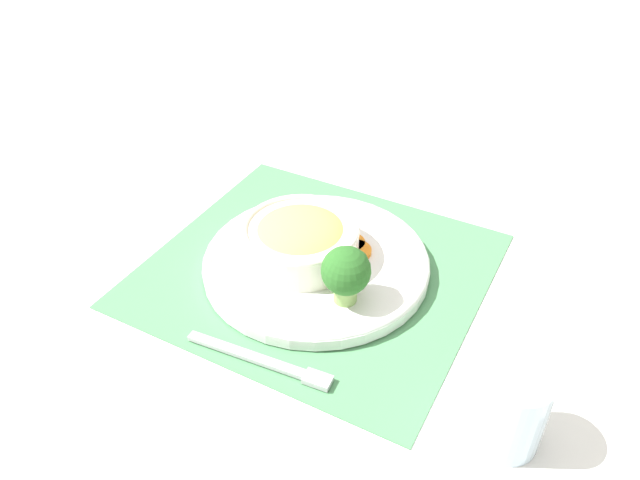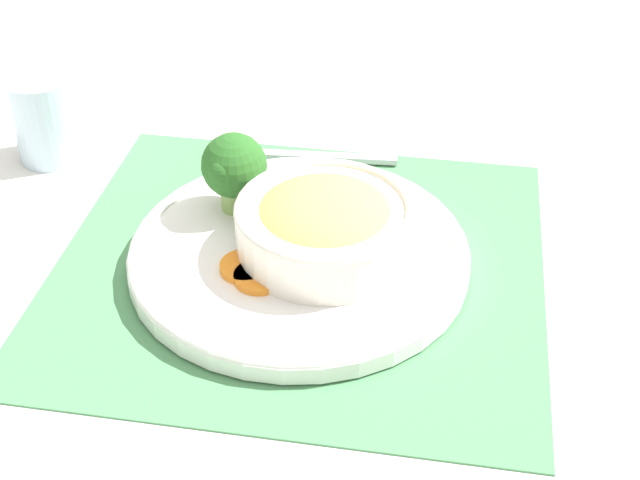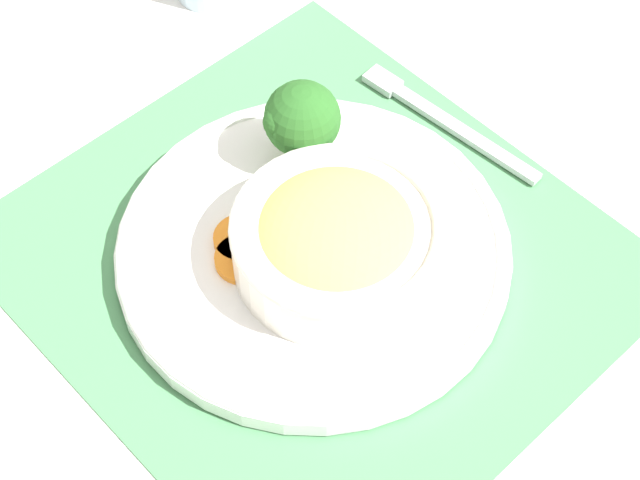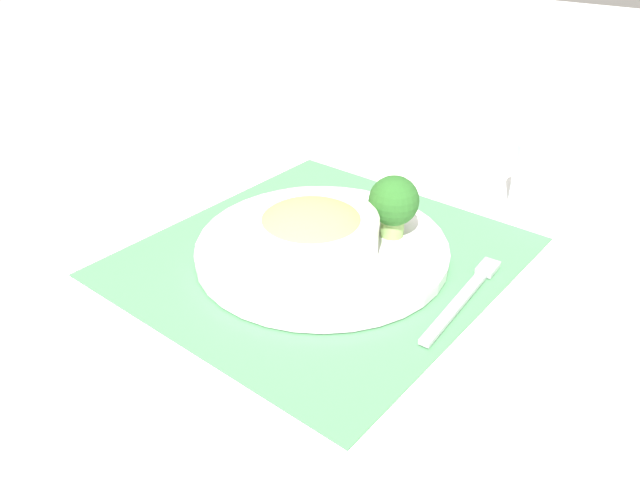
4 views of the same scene
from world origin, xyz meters
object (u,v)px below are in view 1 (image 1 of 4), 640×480
Objects in this scene: bowl at (301,237)px; water_glass at (510,413)px; broccoli_floret at (346,272)px; fork at (273,364)px.

water_glass is at bearing 60.20° from bowl.
fork is at bearing -19.28° from broccoli_floret.
bowl is 0.11m from broccoli_floret.
broccoli_floret reaches higher than bowl.
bowl is at bearing -164.75° from fork.
broccoli_floret is 0.84× the size of water_glass.
bowl is 0.20m from fork.
bowl is 1.70× the size of water_glass.
fork is (0.01, -0.26, -0.03)m from water_glass.
water_glass is at bearing 92.89° from fork.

